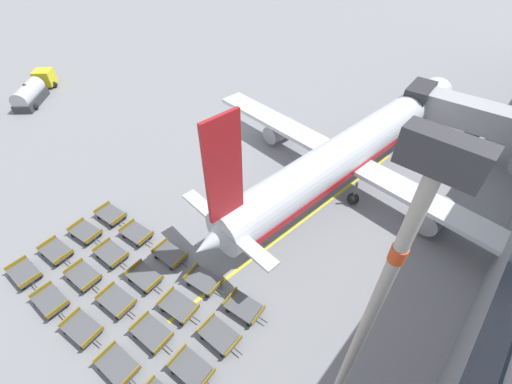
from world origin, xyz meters
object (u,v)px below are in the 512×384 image
(baggage_dolly_row_far_col_d, at_px, (204,281))
(apron_light_mast, at_px, (374,306))
(baggage_dolly_row_near_col_b, at_px, (50,301))
(baggage_dolly_row_mid_b_col_c, at_px, (145,277))
(baggage_dolly_row_mid_a_col_a, at_px, (56,251))
(baggage_dolly_row_mid_a_col_e, at_px, (192,369))
(fuel_tanker_primary, at_px, (33,92))
(baggage_dolly_row_far_col_c, at_px, (170,255))
(baggage_dolly_row_far_col_b, at_px, (137,233))
(baggage_dolly_row_far_col_a, at_px, (111,215))
(baggage_dolly_row_mid_b_col_b, at_px, (112,254))
(baggage_dolly_row_mid_a_col_d, at_px, (152,333))
(baggage_dolly_row_near_col_c, at_px, (82,329))
(baggage_dolly_row_mid_b_col_a, at_px, (86,232))
(baggage_dolly_row_mid_b_col_e, at_px, (220,336))
(baggage_dolly_row_near_col_a, at_px, (24,273))
(baggage_dolly_row_mid_b_col_d, at_px, (179,306))
(airplane, at_px, (352,150))
(baggage_dolly_row_far_col_e, at_px, (244,307))
(baggage_dolly_row_mid_a_col_c, at_px, (117,301))
(baggage_dolly_row_near_col_d, at_px, (118,366))
(baggage_dolly_row_mid_a_col_b, at_px, (84,276))

(baggage_dolly_row_far_col_d, xyz_separation_m, apron_light_mast, (11.82, -0.79, 11.19))
(baggage_dolly_row_near_col_b, height_order, baggage_dolly_row_mid_b_col_c, same)
(baggage_dolly_row_mid_a_col_a, relative_size, baggage_dolly_row_mid_a_col_e, 1.00)
(fuel_tanker_primary, relative_size, baggage_dolly_row_far_col_c, 2.54)
(baggage_dolly_row_mid_b_col_c, distance_m, baggage_dolly_row_far_col_b, 4.76)
(baggage_dolly_row_far_col_a, bearing_deg, baggage_dolly_row_near_col_b, -59.80)
(baggage_dolly_row_mid_a_col_e, distance_m, apron_light_mast, 14.13)
(baggage_dolly_row_mid_b_col_b, bearing_deg, baggage_dolly_row_mid_a_col_d, -12.82)
(baggage_dolly_row_mid_b_col_b, distance_m, baggage_dolly_row_far_col_a, 4.69)
(baggage_dolly_row_mid_a_col_e, height_order, apron_light_mast, apron_light_mast)
(baggage_dolly_row_mid_a_col_a, xyz_separation_m, baggage_dolly_row_far_col_c, (7.37, 6.03, 0.00))
(baggage_dolly_row_near_col_c, relative_size, baggage_dolly_row_mid_b_col_a, 1.00)
(fuel_tanker_primary, relative_size, baggage_dolly_row_mid_b_col_e, 2.55)
(baggage_dolly_row_near_col_a, xyz_separation_m, baggage_dolly_row_mid_b_col_d, (11.32, 6.18, 0.00))
(baggage_dolly_row_mid_b_col_c, bearing_deg, baggage_dolly_row_mid_a_col_e, -14.55)
(airplane, xyz_separation_m, baggage_dolly_row_mid_b_col_c, (-5.24, -21.60, -2.97))
(airplane, distance_m, baggage_dolly_row_mid_a_col_d, 24.13)
(baggage_dolly_row_near_col_a, height_order, baggage_dolly_row_mid_a_col_a, same)
(baggage_dolly_row_far_col_e, bearing_deg, baggage_dolly_row_far_col_b, -174.94)
(airplane, relative_size, baggage_dolly_row_near_col_b, 11.43)
(baggage_dolly_row_mid_a_col_c, bearing_deg, baggage_dolly_row_far_col_c, 94.62)
(baggage_dolly_row_near_col_a, relative_size, baggage_dolly_row_near_col_d, 0.99)
(baggage_dolly_row_mid_a_col_a, bearing_deg, apron_light_mast, 13.12)
(baggage_dolly_row_far_col_c, relative_size, baggage_dolly_row_far_col_d, 0.99)
(baggage_dolly_row_mid_a_col_d, bearing_deg, baggage_dolly_row_mid_b_col_b, 167.18)
(baggage_dolly_row_near_col_c, height_order, baggage_dolly_row_far_col_e, same)
(baggage_dolly_row_mid_a_col_d, bearing_deg, apron_light_mast, 20.81)
(baggage_dolly_row_near_col_a, relative_size, baggage_dolly_row_near_col_c, 0.99)
(baggage_dolly_row_mid_b_col_a, distance_m, baggage_dolly_row_far_col_c, 8.23)
(baggage_dolly_row_near_col_a, relative_size, baggage_dolly_row_far_col_b, 0.99)
(baggage_dolly_row_mid_b_col_e, bearing_deg, baggage_dolly_row_far_col_c, 165.53)
(baggage_dolly_row_near_col_b, distance_m, baggage_dolly_row_mid_b_col_a, 6.64)
(baggage_dolly_row_mid_b_col_d, bearing_deg, apron_light_mast, 9.11)
(baggage_dolly_row_mid_b_col_c, distance_m, baggage_dolly_row_far_col_c, 2.67)
(baggage_dolly_row_mid_a_col_c, xyz_separation_m, baggage_dolly_row_far_col_d, (3.50, 5.36, 0.00))
(baggage_dolly_row_mid_b_col_c, height_order, baggage_dolly_row_far_col_a, same)
(baggage_dolly_row_mid_a_col_c, relative_size, baggage_dolly_row_far_col_c, 1.01)
(baggage_dolly_row_mid_b_col_b, bearing_deg, baggage_dolly_row_mid_a_col_e, -7.58)
(baggage_dolly_row_mid_b_col_c, bearing_deg, baggage_dolly_row_mid_b_col_d, 2.29)
(baggage_dolly_row_near_col_a, relative_size, baggage_dolly_row_mid_a_col_d, 0.99)
(baggage_dolly_row_near_col_c, relative_size, baggage_dolly_row_far_col_a, 1.01)
(baggage_dolly_row_mid_a_col_b, bearing_deg, baggage_dolly_row_mid_a_col_c, 7.82)
(baggage_dolly_row_mid_b_col_a, bearing_deg, baggage_dolly_row_near_col_d, -19.80)
(baggage_dolly_row_mid_a_col_c, xyz_separation_m, baggage_dolly_row_mid_a_col_e, (7.73, 0.50, 0.00))
(baggage_dolly_row_far_col_b, bearing_deg, baggage_dolly_row_far_col_d, 4.51)
(fuel_tanker_primary, height_order, baggage_dolly_row_far_col_c, fuel_tanker_primary)
(baggage_dolly_row_mid_b_col_b, xyz_separation_m, baggage_dolly_row_mid_b_col_e, (11.64, 1.09, 0.00))
(fuel_tanker_primary, relative_size, baggage_dolly_row_mid_b_col_b, 2.54)
(baggage_dolly_row_mid_a_col_c, height_order, baggage_dolly_row_mid_b_col_a, same)
(baggage_dolly_row_near_col_d, xyz_separation_m, baggage_dolly_row_mid_b_col_a, (-12.00, 4.32, 0.00))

